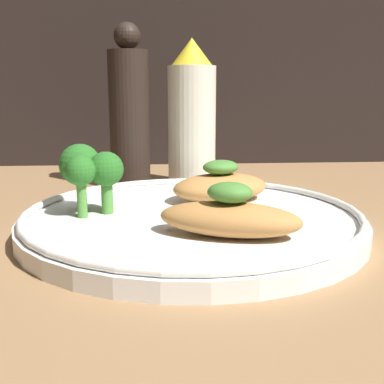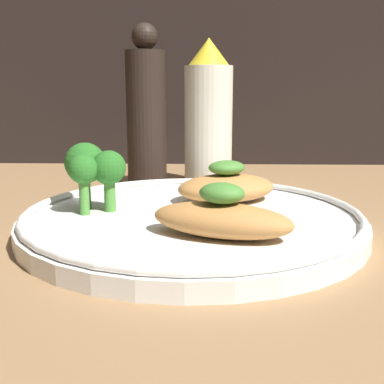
% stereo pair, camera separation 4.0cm
% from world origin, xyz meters
% --- Properties ---
extents(ground_plane, '(1.80, 1.80, 0.01)m').
position_xyz_m(ground_plane, '(0.00, 0.00, -0.01)').
color(ground_plane, '#936D47').
extents(plate, '(0.29, 0.29, 0.02)m').
position_xyz_m(plate, '(0.00, 0.00, 0.01)').
color(plate, white).
rests_on(plate, ground_plane).
extents(grilled_meat_front, '(0.11, 0.08, 0.04)m').
position_xyz_m(grilled_meat_front, '(0.02, -0.06, 0.03)').
color(grilled_meat_front, '#BC7F42').
rests_on(grilled_meat_front, plate).
extents(grilled_meat_middle, '(0.11, 0.09, 0.04)m').
position_xyz_m(grilled_meat_middle, '(0.03, 0.05, 0.03)').
color(grilled_meat_middle, '#BC7F42').
rests_on(grilled_meat_middle, plate).
extents(broccoli_bunch, '(0.06, 0.05, 0.06)m').
position_xyz_m(broccoli_bunch, '(-0.09, 0.02, 0.05)').
color(broccoli_bunch, '#4C8E38').
rests_on(broccoli_bunch, plate).
extents(sauce_bottle, '(0.06, 0.06, 0.18)m').
position_xyz_m(sauce_bottle, '(0.01, 0.20, 0.08)').
color(sauce_bottle, silver).
rests_on(sauce_bottle, ground_plane).
extents(pepper_grinder, '(0.05, 0.05, 0.19)m').
position_xyz_m(pepper_grinder, '(-0.06, 0.20, 0.09)').
color(pepper_grinder, black).
rests_on(pepper_grinder, ground_plane).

